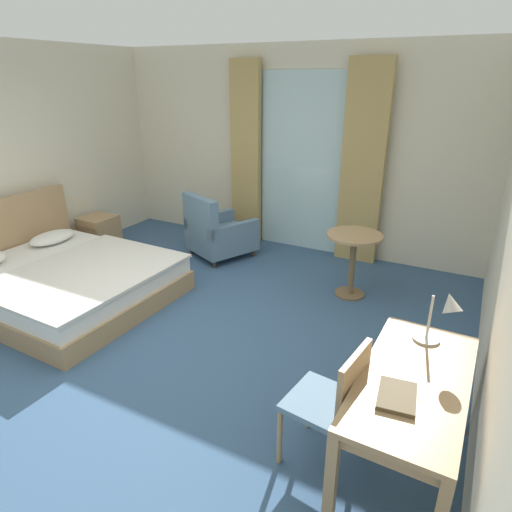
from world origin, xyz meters
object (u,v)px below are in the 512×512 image
object	(u,v)px
armchair_by_window	(218,233)
nightstand	(100,233)
desk_chair	(334,400)
round_cafe_table	(353,251)
closed_book	(397,396)
writing_desk	(413,390)
desk_lamp	(444,312)
bed	(62,279)

from	to	relation	value
armchair_by_window	nightstand	bearing A→B (deg)	-162.57
desk_chair	round_cafe_table	distance (m)	2.45
closed_book	armchair_by_window	world-z (taller)	armchair_by_window
armchair_by_window	round_cafe_table	xyz separation A→B (m)	(1.97, -0.29, 0.20)
writing_desk	desk_lamp	distance (m)	0.52
desk_chair	round_cafe_table	size ratio (longest dim) A/B	1.19
bed	desk_chair	xyz separation A→B (m)	(3.43, -0.80, 0.27)
armchair_by_window	round_cafe_table	bearing A→B (deg)	-8.28
nightstand	closed_book	world-z (taller)	closed_book
armchair_by_window	closed_book	bearing A→B (deg)	-43.49
bed	writing_desk	world-z (taller)	bed
writing_desk	bed	bearing A→B (deg)	170.32
nightstand	desk_lamp	size ratio (longest dim) A/B	1.06
desk_chair	bed	bearing A→B (deg)	166.83
desk_chair	armchair_by_window	world-z (taller)	armchair_by_window
closed_book	round_cafe_table	world-z (taller)	closed_book
nightstand	writing_desk	xyz separation A→B (m)	(4.66, -1.99, 0.39)
desk_chair	round_cafe_table	world-z (taller)	desk_chair
desk_lamp	bed	bearing A→B (deg)	175.75
closed_book	armchair_by_window	bearing A→B (deg)	129.68
bed	closed_book	world-z (taller)	bed
desk_chair	closed_book	world-z (taller)	desk_chair
desk_chair	armchair_by_window	size ratio (longest dim) A/B	0.88
desk_lamp	round_cafe_table	xyz separation A→B (m)	(-1.07, 1.87, -0.46)
desk_lamp	closed_book	world-z (taller)	desk_lamp
nightstand	closed_book	distance (m)	5.13
desk_lamp	closed_book	xyz separation A→B (m)	(-0.14, -0.59, -0.26)
round_cafe_table	armchair_by_window	bearing A→B (deg)	171.72
writing_desk	armchair_by_window	bearing A→B (deg)	139.52
nightstand	armchair_by_window	size ratio (longest dim) A/B	0.48
bed	writing_desk	size ratio (longest dim) A/B	1.74
writing_desk	round_cafe_table	xyz separation A→B (m)	(-0.99, 2.24, -0.09)
closed_book	armchair_by_window	size ratio (longest dim) A/B	0.27
nightstand	desk_lamp	bearing A→B (deg)	-18.96
bed	round_cafe_table	bearing A→B (deg)	28.93
desk_chair	closed_book	bearing A→B (deg)	-12.50
nightstand	desk_lamp	world-z (taller)	desk_lamp
writing_desk	closed_book	world-z (taller)	closed_book
bed	desk_lamp	world-z (taller)	desk_lamp
desk_lamp	armchair_by_window	size ratio (longest dim) A/B	0.45
writing_desk	desk_chair	xyz separation A→B (m)	(-0.43, -0.14, -0.13)
bed	desk_chair	distance (m)	3.53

